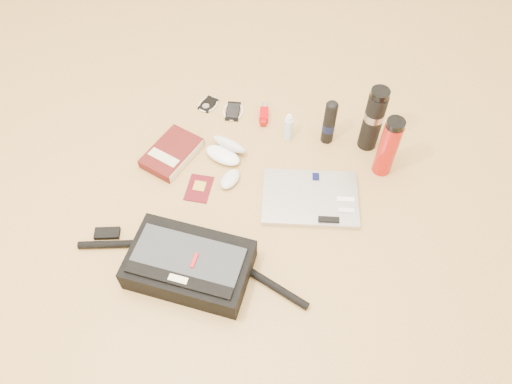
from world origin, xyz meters
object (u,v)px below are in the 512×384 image
Objects in this scene: laptop at (311,198)px; book at (172,153)px; thermos_red at (388,147)px; messenger_bag at (189,264)px; thermos_black at (373,119)px.

laptop is 1.72× the size of book.
book is at bearing -158.26° from thermos_red.
laptop is at bearing 10.74° from book.
thermos_black is at bearing 56.31° from messenger_bag.
thermos_red is (0.76, 0.30, 0.11)m from book.
messenger_bag is 0.51m from book.
messenger_bag is 0.83m from thermos_red.
messenger_bag is 2.79× the size of thermos_black.
laptop is at bearing 50.60° from messenger_bag.
thermos_black is at bearing 51.39° from laptop.
thermos_red reaches higher than book.
thermos_black reaches higher than laptop.
messenger_bag is 1.93× the size of laptop.
book is (-0.57, -0.05, 0.01)m from laptop.
thermos_red is at bearing 47.75° from messenger_bag.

